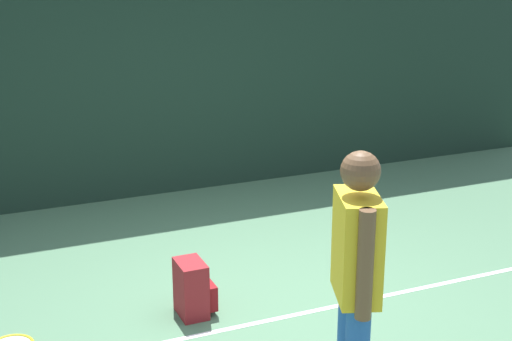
{
  "coord_description": "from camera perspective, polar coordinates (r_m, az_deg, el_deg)",
  "views": [
    {
      "loc": [
        -2.24,
        -4.83,
        2.79
      ],
      "look_at": [
        0.0,
        0.4,
        1.0
      ],
      "focal_mm": 52.35,
      "sensor_mm": 36.0,
      "label": 1
    }
  ],
  "objects": [
    {
      "name": "back_fence",
      "position": [
        8.25,
        -7.18,
        8.07
      ],
      "size": [
        10.0,
        0.1,
        2.93
      ],
      "primitive_type": "cube",
      "color": "#192D23",
      "rests_on": "ground"
    },
    {
      "name": "court_line",
      "position": [
        5.84,
        2.42,
        -11.08
      ],
      "size": [
        9.0,
        0.05,
        0.0
      ],
      "primitive_type": "cube",
      "color": "white",
      "rests_on": "ground"
    },
    {
      "name": "tennis_player",
      "position": [
        4.25,
        7.64,
        -8.07
      ],
      "size": [
        0.34,
        0.5,
        1.7
      ],
      "rotation": [
        0.0,
        0.0,
        -1.91
      ],
      "color": "#2659A5",
      "rests_on": "ground"
    },
    {
      "name": "ground_plane",
      "position": [
        6.01,
        1.52,
        -10.2
      ],
      "size": [
        12.0,
        12.0,
        0.0
      ],
      "primitive_type": "plane",
      "color": "#4C7556"
    },
    {
      "name": "tennis_ball_by_fence",
      "position": [
        6.29,
        6.46,
        -8.64
      ],
      "size": [
        0.07,
        0.07,
        0.07
      ],
      "primitive_type": "sphere",
      "color": "#CCE033",
      "rests_on": "ground"
    },
    {
      "name": "backpack",
      "position": [
        5.8,
        -4.83,
        -9.03
      ],
      "size": [
        0.28,
        0.3,
        0.44
      ],
      "rotation": [
        0.0,
        0.0,
        1.57
      ],
      "color": "maroon",
      "rests_on": "ground"
    }
  ]
}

